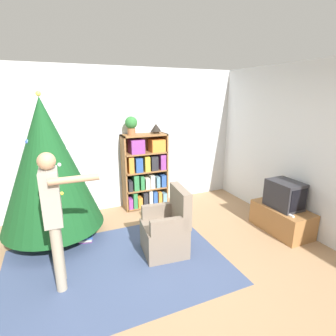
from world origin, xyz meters
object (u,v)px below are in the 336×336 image
(standing_person, at_px, (54,211))
(table_lamp, at_px, (156,128))
(television, at_px, (285,195))
(christmas_tree, at_px, (47,165))
(armchair, at_px, (167,230))
(potted_plant, at_px, (131,124))
(bookshelf, at_px, (145,173))

(standing_person, bearing_deg, table_lamp, 134.51)
(television, relative_size, christmas_tree, 0.24)
(television, height_order, armchair, armchair)
(potted_plant, xyz_separation_m, table_lamp, (0.47, 0.00, -0.09))
(bookshelf, distance_m, christmas_tree, 1.81)
(armchair, distance_m, table_lamp, 2.05)
(armchair, bearing_deg, table_lamp, 169.63)
(christmas_tree, xyz_separation_m, potted_plant, (1.41, 0.58, 0.45))
(armchair, distance_m, standing_person, 1.50)
(armchair, distance_m, potted_plant, 2.05)
(armchair, xyz_separation_m, standing_person, (-1.37, -0.13, 0.60))
(television, xyz_separation_m, armchair, (-1.90, 0.20, -0.30))
(potted_plant, height_order, table_lamp, potted_plant)
(television, distance_m, table_lamp, 2.47)
(television, relative_size, armchair, 0.56)
(christmas_tree, distance_m, table_lamp, 2.00)
(standing_person, relative_size, table_lamp, 7.80)
(bookshelf, bearing_deg, potted_plant, 177.38)
(christmas_tree, xyz_separation_m, table_lamp, (1.88, 0.58, 0.36))
(armchair, xyz_separation_m, potted_plant, (0.00, 1.60, 1.29))
(armchair, bearing_deg, television, 89.92)
(bookshelf, relative_size, armchair, 1.54)
(standing_person, distance_m, table_lamp, 2.59)
(bookshelf, distance_m, television, 2.45)
(standing_person, bearing_deg, bookshelf, 138.20)
(bookshelf, xyz_separation_m, potted_plant, (-0.24, 0.01, 0.92))
(television, bearing_deg, potted_plant, 136.58)
(bookshelf, distance_m, standing_person, 2.36)
(potted_plant, relative_size, table_lamp, 1.64)
(bookshelf, bearing_deg, christmas_tree, -160.84)
(television, distance_m, standing_person, 3.29)
(bookshelf, distance_m, table_lamp, 0.87)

